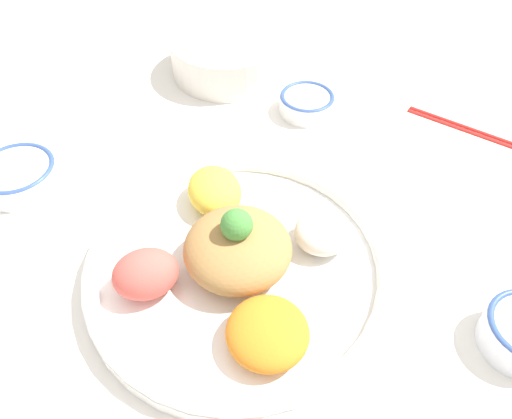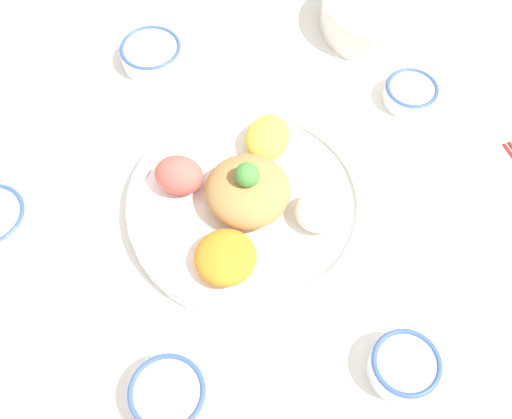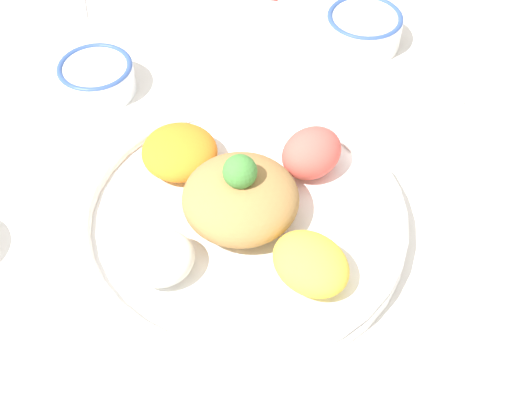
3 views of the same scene
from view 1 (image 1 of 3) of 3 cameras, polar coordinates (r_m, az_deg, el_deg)
ground_plane at (r=0.60m, az=-2.15°, el=-10.61°), size 2.40×2.40×0.00m
salad_platter at (r=0.60m, az=-2.08°, el=-6.06°), size 0.37×0.37×0.11m
sauce_bowl_red at (r=0.86m, az=5.82°, el=12.08°), size 0.09×0.09×0.03m
rice_bowl_plain at (r=0.79m, az=-25.56°, el=3.58°), size 0.11×0.11×0.04m
side_serving_bowl at (r=0.95m, az=-3.24°, el=17.40°), size 0.21×0.21×0.07m
chopsticks_pair_near at (r=0.89m, az=23.35°, el=8.40°), size 0.21×0.02×0.01m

